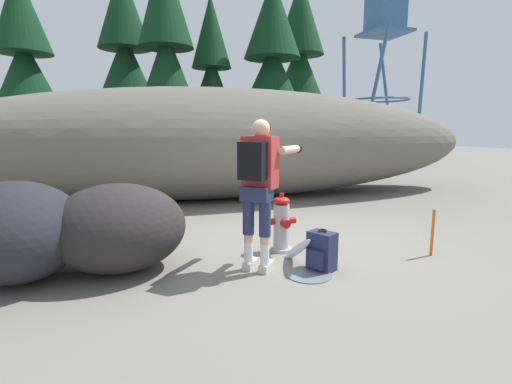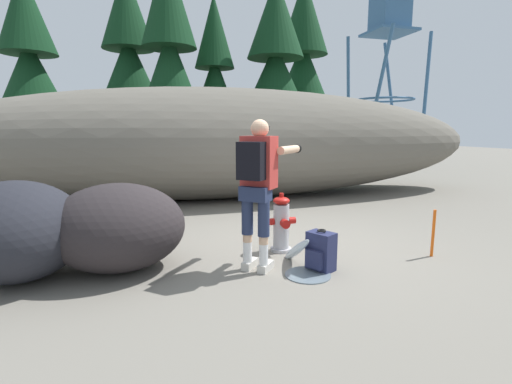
# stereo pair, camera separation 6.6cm
# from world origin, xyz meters

# --- Properties ---
(ground_plane) EXTENTS (56.00, 56.00, 0.04)m
(ground_plane) POSITION_xyz_m (0.00, 0.00, -0.02)
(ground_plane) COLOR slate
(dirt_embankment) EXTENTS (13.05, 3.20, 2.52)m
(dirt_embankment) POSITION_xyz_m (0.00, 3.93, 1.26)
(dirt_embankment) COLOR #666056
(dirt_embankment) RESTS_ON ground_plane
(fire_hydrant) EXTENTS (0.39, 0.33, 0.77)m
(fire_hydrant) POSITION_xyz_m (-0.07, -0.17, 0.36)
(fire_hydrant) COLOR #B2B2B7
(fire_hydrant) RESTS_ON ground_plane
(hydrant_water_jet) EXTENTS (0.50, 1.01, 0.55)m
(hydrant_water_jet) POSITION_xyz_m (-0.07, -0.78, 0.12)
(hydrant_water_jet) COLOR silver
(hydrant_water_jet) RESTS_ON ground_plane
(utility_worker) EXTENTS (0.93, 0.99, 1.69)m
(utility_worker) POSITION_xyz_m (-0.53, -0.70, 1.07)
(utility_worker) COLOR beige
(utility_worker) RESTS_ON ground_plane
(spare_backpack) EXTENTS (0.36, 0.36, 0.47)m
(spare_backpack) POSITION_xyz_m (0.13, -0.93, 0.22)
(spare_backpack) COLOR #23284C
(spare_backpack) RESTS_ON ground_plane
(boulder_large) EXTENTS (1.53, 1.30, 0.99)m
(boulder_large) POSITION_xyz_m (-2.06, -0.30, 0.50)
(boulder_large) COLOR #2A2527
(boulder_large) RESTS_ON ground_plane
(boulder_mid) EXTENTS (1.51, 1.62, 0.88)m
(boulder_mid) POSITION_xyz_m (-3.42, 0.79, 0.44)
(boulder_mid) COLOR #2B2924
(boulder_mid) RESTS_ON ground_plane
(boulder_small) EXTENTS (1.91, 1.90, 1.06)m
(boulder_small) POSITION_xyz_m (-3.07, -0.31, 0.53)
(boulder_small) COLOR #23252C
(boulder_small) RESTS_ON ground_plane
(pine_tree_far_left) EXTENTS (2.61, 2.61, 6.40)m
(pine_tree_far_left) POSITION_xyz_m (-5.20, 8.90, 3.48)
(pine_tree_far_left) COLOR #47331E
(pine_tree_far_left) RESTS_ON ground_plane
(pine_tree_left) EXTENTS (2.54, 2.54, 6.63)m
(pine_tree_left) POSITION_xyz_m (-2.23, 8.53, 3.70)
(pine_tree_left) COLOR #47331E
(pine_tree_left) RESTS_ON ground_plane
(pine_tree_center) EXTENTS (2.41, 2.41, 6.56)m
(pine_tree_center) POSITION_xyz_m (-1.04, 6.74, 3.43)
(pine_tree_center) COLOR #47331E
(pine_tree_center) RESTS_ON ground_plane
(pine_tree_right) EXTENTS (1.94, 1.94, 5.75)m
(pine_tree_right) POSITION_xyz_m (0.40, 7.60, 3.14)
(pine_tree_right) COLOR #47331E
(pine_tree_right) RESTS_ON ground_plane
(pine_tree_far_right) EXTENTS (2.84, 2.84, 6.37)m
(pine_tree_far_right) POSITION_xyz_m (2.34, 7.31, 3.43)
(pine_tree_far_right) COLOR #47331E
(pine_tree_far_right) RESTS_ON ground_plane
(pine_tree_ridge_end) EXTENTS (2.99, 2.99, 7.48)m
(pine_tree_ridge_end) POSITION_xyz_m (4.33, 9.77, 4.03)
(pine_tree_ridge_end) COLOR #47331E
(pine_tree_ridge_end) RESTS_ON ground_plane
(watchtower) EXTENTS (3.50, 3.50, 9.07)m
(watchtower) POSITION_xyz_m (9.46, 11.64, 6.81)
(watchtower) COLOR #386089
(watchtower) RESTS_ON ground_plane
(survey_stake) EXTENTS (0.04, 0.04, 0.60)m
(survey_stake) POSITION_xyz_m (1.69, -0.89, 0.30)
(survey_stake) COLOR #E55914
(survey_stake) RESTS_ON ground_plane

